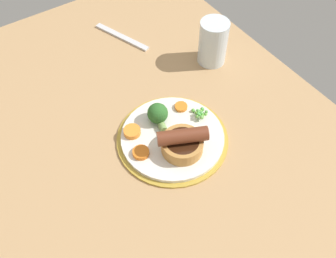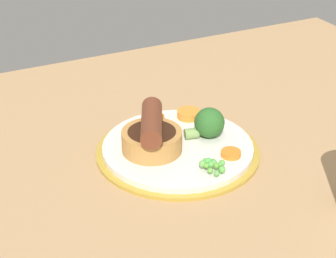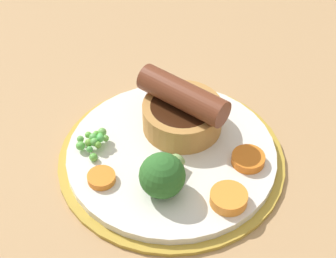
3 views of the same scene
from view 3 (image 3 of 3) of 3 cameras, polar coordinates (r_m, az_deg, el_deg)
The scene contains 8 objects.
dining_table at distance 59.21cm, azimuth 0.99°, elevation -8.32°, with size 110.00×80.00×3.00cm, color tan.
dinner_plate at distance 61.33cm, azimuth 0.35°, elevation -2.84°, with size 24.73×24.73×1.40cm.
sausage_pudding at distance 61.79cm, azimuth 1.48°, elevation 1.92°, with size 8.91×10.74×6.21cm.
pea_pile at distance 60.99cm, azimuth -7.60°, elevation -1.23°, with size 4.09×3.59×1.73cm.
broccoli_floret_near at distance 55.72cm, azimuth -0.45°, elevation -4.44°, with size 5.95×4.67×4.67cm.
carrot_slice_2 at distance 58.02cm, azimuth -6.83°, elevation -5.07°, with size 2.93×2.93×0.77cm, color orange.
carrot_slice_3 at distance 59.91cm, azimuth 8.14°, elevation -3.04°, with size 3.55×3.55×0.97cm, color orange.
carrot_slice_4 at distance 56.20cm, azimuth 6.21°, elevation -6.85°, with size 3.77×3.77×1.21cm, color orange.
Camera 3 is at (35.16, 6.69, 48.66)cm, focal length 60.00 mm.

